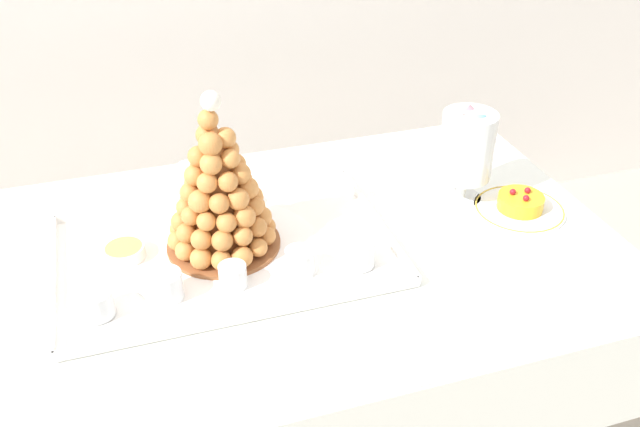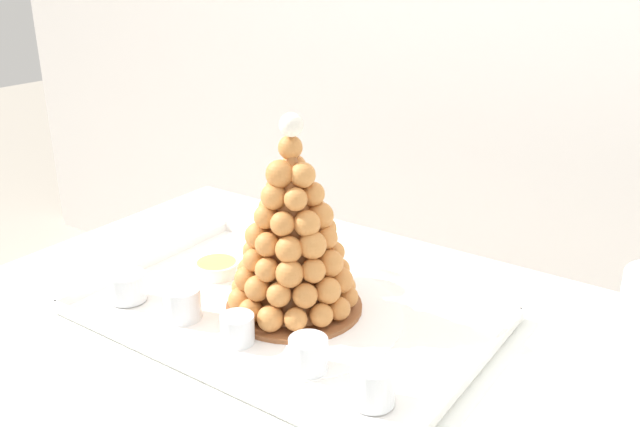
{
  "view_description": "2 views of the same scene",
  "coord_description": "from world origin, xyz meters",
  "px_view_note": "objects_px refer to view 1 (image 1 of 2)",
  "views": [
    {
      "loc": [
        -0.27,
        -1.1,
        1.56
      ],
      "look_at": [
        0.07,
        -0.04,
        0.84
      ],
      "focal_mm": 38.38,
      "sensor_mm": 36.0,
      "label": 1
    },
    {
      "loc": [
        0.5,
        -0.77,
        1.32
      ],
      "look_at": [
        -0.06,
        0.04,
        0.93
      ],
      "focal_mm": 38.19,
      "sensor_mm": 36.0,
      "label": 2
    }
  ],
  "objects_px": {
    "dessert_cup_mid_right": "(300,262)",
    "creme_brulee_ramekin": "(124,251)",
    "dessert_cup_left": "(96,304)",
    "macaron_goblet": "(467,147)",
    "dessert_cup_centre": "(233,277)",
    "fruit_tart_plate": "(520,206)",
    "croquembouche": "(219,191)",
    "wine_glass": "(189,180)",
    "serving_tray": "(226,252)",
    "dessert_cup_right": "(359,254)",
    "dessert_cup_mid_left": "(166,286)"
  },
  "relations": [
    {
      "from": "serving_tray",
      "to": "macaron_goblet",
      "type": "relative_size",
      "value": 2.94
    },
    {
      "from": "dessert_cup_mid_left",
      "to": "dessert_cup_mid_right",
      "type": "distance_m",
      "value": 0.25
    },
    {
      "from": "croquembouche",
      "to": "serving_tray",
      "type": "bearing_deg",
      "value": -93.33
    },
    {
      "from": "dessert_cup_right",
      "to": "macaron_goblet",
      "type": "relative_size",
      "value": 0.27
    },
    {
      "from": "macaron_goblet",
      "to": "fruit_tart_plate",
      "type": "xyz_separation_m",
      "value": [
        0.1,
        -0.09,
        -0.12
      ]
    },
    {
      "from": "wine_glass",
      "to": "dessert_cup_centre",
      "type": "bearing_deg",
      "value": -81.34
    },
    {
      "from": "croquembouche",
      "to": "dessert_cup_right",
      "type": "height_order",
      "value": "croquembouche"
    },
    {
      "from": "creme_brulee_ramekin",
      "to": "dessert_cup_right",
      "type": "bearing_deg",
      "value": -20.56
    },
    {
      "from": "serving_tray",
      "to": "creme_brulee_ramekin",
      "type": "height_order",
      "value": "creme_brulee_ramekin"
    },
    {
      "from": "dessert_cup_left",
      "to": "dessert_cup_centre",
      "type": "distance_m",
      "value": 0.25
    },
    {
      "from": "dessert_cup_mid_right",
      "to": "creme_brulee_ramekin",
      "type": "distance_m",
      "value": 0.35
    },
    {
      "from": "serving_tray",
      "to": "macaron_goblet",
      "type": "xyz_separation_m",
      "value": [
        0.55,
        0.05,
        0.13
      ]
    },
    {
      "from": "wine_glass",
      "to": "serving_tray",
      "type": "bearing_deg",
      "value": -71.45
    },
    {
      "from": "dessert_cup_mid_right",
      "to": "dessert_cup_centre",
      "type": "bearing_deg",
      "value": -178.21
    },
    {
      "from": "dessert_cup_left",
      "to": "dessert_cup_mid_left",
      "type": "height_order",
      "value": "dessert_cup_mid_left"
    },
    {
      "from": "creme_brulee_ramekin",
      "to": "wine_glass",
      "type": "distance_m",
      "value": 0.19
    },
    {
      "from": "dessert_cup_right",
      "to": "creme_brulee_ramekin",
      "type": "relative_size",
      "value": 0.75
    },
    {
      "from": "dessert_cup_left",
      "to": "macaron_goblet",
      "type": "distance_m",
      "value": 0.83
    },
    {
      "from": "serving_tray",
      "to": "wine_glass",
      "type": "height_order",
      "value": "wine_glass"
    },
    {
      "from": "dessert_cup_left",
      "to": "macaron_goblet",
      "type": "bearing_deg",
      "value": 11.94
    },
    {
      "from": "fruit_tart_plate",
      "to": "dessert_cup_right",
      "type": "bearing_deg",
      "value": -168.05
    },
    {
      "from": "macaron_goblet",
      "to": "wine_glass",
      "type": "xyz_separation_m",
      "value": [
        -0.59,
        0.08,
        -0.02
      ]
    },
    {
      "from": "dessert_cup_left",
      "to": "dessert_cup_right",
      "type": "distance_m",
      "value": 0.49
    },
    {
      "from": "dessert_cup_mid_right",
      "to": "wine_glass",
      "type": "distance_m",
      "value": 0.3
    },
    {
      "from": "dessert_cup_centre",
      "to": "dessert_cup_right",
      "type": "bearing_deg",
      "value": -2.12
    },
    {
      "from": "creme_brulee_ramekin",
      "to": "fruit_tart_plate",
      "type": "height_order",
      "value": "fruit_tart_plate"
    },
    {
      "from": "creme_brulee_ramekin",
      "to": "croquembouche",
      "type": "bearing_deg",
      "value": -5.76
    },
    {
      "from": "serving_tray",
      "to": "dessert_cup_mid_right",
      "type": "height_order",
      "value": "dessert_cup_mid_right"
    },
    {
      "from": "serving_tray",
      "to": "macaron_goblet",
      "type": "bearing_deg",
      "value": 5.35
    },
    {
      "from": "dessert_cup_mid_right",
      "to": "wine_glass",
      "type": "bearing_deg",
      "value": 125.29
    },
    {
      "from": "serving_tray",
      "to": "creme_brulee_ramekin",
      "type": "relative_size",
      "value": 8.19
    },
    {
      "from": "croquembouche",
      "to": "dessert_cup_centre",
      "type": "relative_size",
      "value": 6.34
    },
    {
      "from": "dessert_cup_mid_left",
      "to": "creme_brulee_ramekin",
      "type": "bearing_deg",
      "value": 113.28
    },
    {
      "from": "dessert_cup_centre",
      "to": "creme_brulee_ramekin",
      "type": "height_order",
      "value": "dessert_cup_centre"
    },
    {
      "from": "dessert_cup_mid_right",
      "to": "fruit_tart_plate",
      "type": "relative_size",
      "value": 0.29
    },
    {
      "from": "dessert_cup_left",
      "to": "dessert_cup_mid_left",
      "type": "xyz_separation_m",
      "value": [
        0.12,
        0.01,
        0.0
      ]
    },
    {
      "from": "serving_tray",
      "to": "croquembouche",
      "type": "height_order",
      "value": "croquembouche"
    },
    {
      "from": "croquembouche",
      "to": "wine_glass",
      "type": "bearing_deg",
      "value": 112.5
    },
    {
      "from": "wine_glass",
      "to": "creme_brulee_ramekin",
      "type": "bearing_deg",
      "value": -149.69
    },
    {
      "from": "dessert_cup_mid_left",
      "to": "creme_brulee_ramekin",
      "type": "relative_size",
      "value": 0.77
    },
    {
      "from": "macaron_goblet",
      "to": "fruit_tart_plate",
      "type": "relative_size",
      "value": 1.13
    },
    {
      "from": "dessert_cup_left",
      "to": "wine_glass",
      "type": "distance_m",
      "value": 0.33
    },
    {
      "from": "dessert_cup_mid_left",
      "to": "wine_glass",
      "type": "height_order",
      "value": "wine_glass"
    },
    {
      "from": "dessert_cup_centre",
      "to": "fruit_tart_plate",
      "type": "height_order",
      "value": "dessert_cup_centre"
    },
    {
      "from": "macaron_goblet",
      "to": "wine_glass",
      "type": "bearing_deg",
      "value": 172.62
    },
    {
      "from": "serving_tray",
      "to": "dessert_cup_left",
      "type": "height_order",
      "value": "dessert_cup_left"
    },
    {
      "from": "croquembouche",
      "to": "macaron_goblet",
      "type": "distance_m",
      "value": 0.55
    },
    {
      "from": "croquembouche",
      "to": "dessert_cup_right",
      "type": "relative_size",
      "value": 5.55
    },
    {
      "from": "dessert_cup_left",
      "to": "macaron_goblet",
      "type": "relative_size",
      "value": 0.28
    },
    {
      "from": "croquembouche",
      "to": "dessert_cup_right",
      "type": "distance_m",
      "value": 0.3
    }
  ]
}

